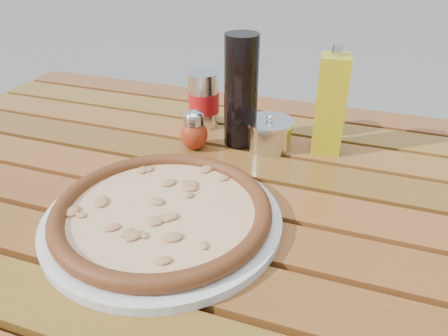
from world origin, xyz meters
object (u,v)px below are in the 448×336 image
(pepper_shaker, at_px, (194,131))
(pizza, at_px, (162,211))
(table, at_px, (220,224))
(dark_bottle, at_px, (241,91))
(soda_can, at_px, (204,100))
(oregano_shaker, at_px, (245,125))
(plate, at_px, (163,219))
(parmesan_tin, at_px, (269,134))
(olive_oil_cruet, at_px, (330,104))

(pepper_shaker, bearing_deg, pizza, -78.20)
(table, height_order, dark_bottle, dark_bottle)
(pizza, height_order, soda_can, soda_can)
(pizza, xyz_separation_m, oregano_shaker, (0.03, 0.31, 0.02))
(plate, bearing_deg, soda_can, 101.84)
(plate, xyz_separation_m, oregano_shaker, (0.03, 0.31, 0.03))
(plate, height_order, pizza, pizza)
(parmesan_tin, bearing_deg, pepper_shaker, -159.13)
(pepper_shaker, bearing_deg, table, -51.28)
(table, bearing_deg, plate, -112.18)
(oregano_shaker, relative_size, olive_oil_cruet, 0.39)
(olive_oil_cruet, bearing_deg, table, -125.71)
(oregano_shaker, bearing_deg, pepper_shaker, -144.54)
(soda_can, xyz_separation_m, parmesan_tin, (0.16, -0.06, -0.03))
(oregano_shaker, distance_m, dark_bottle, 0.07)
(plate, xyz_separation_m, soda_can, (-0.07, 0.36, 0.05))
(pizza, distance_m, dark_bottle, 0.32)
(table, bearing_deg, dark_bottle, 96.97)
(oregano_shaker, height_order, olive_oil_cruet, olive_oil_cruet)
(oregano_shaker, height_order, parmesan_tin, oregano_shaker)
(pizza, relative_size, oregano_shaker, 5.46)
(pizza, xyz_separation_m, soda_can, (-0.07, 0.36, 0.04))
(plate, xyz_separation_m, pepper_shaker, (-0.05, 0.24, 0.03))
(olive_oil_cruet, bearing_deg, oregano_shaker, -173.20)
(table, bearing_deg, oregano_shaker, 94.27)
(plate, bearing_deg, oregano_shaker, 83.48)
(plate, xyz_separation_m, parmesan_tin, (0.09, 0.30, 0.02))
(soda_can, distance_m, parmesan_tin, 0.18)
(table, xyz_separation_m, pepper_shaker, (-0.10, 0.12, 0.11))
(olive_oil_cruet, relative_size, parmesan_tin, 1.96)
(oregano_shaker, distance_m, olive_oil_cruet, 0.17)
(olive_oil_cruet, height_order, parmesan_tin, olive_oil_cruet)
(dark_bottle, relative_size, olive_oil_cruet, 1.05)
(plate, height_order, dark_bottle, dark_bottle)
(soda_can, bearing_deg, dark_bottle, -28.36)
(plate, height_order, soda_can, soda_can)
(table, distance_m, olive_oil_cruet, 0.31)
(dark_bottle, bearing_deg, soda_can, 151.64)
(table, bearing_deg, olive_oil_cruet, 54.29)
(table, bearing_deg, parmesan_tin, 77.58)
(pizza, relative_size, soda_can, 3.73)
(plate, relative_size, parmesan_tin, 3.37)
(plate, xyz_separation_m, pizza, (0.00, -0.00, 0.02))
(pizza, distance_m, olive_oil_cruet, 0.39)
(table, distance_m, parmesan_tin, 0.21)
(olive_oil_cruet, bearing_deg, soda_can, 173.41)
(plate, bearing_deg, pepper_shaker, 101.80)
(dark_bottle, relative_size, parmesan_tin, 2.06)
(soda_can, height_order, olive_oil_cruet, olive_oil_cruet)
(pepper_shaker, distance_m, oregano_shaker, 0.11)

